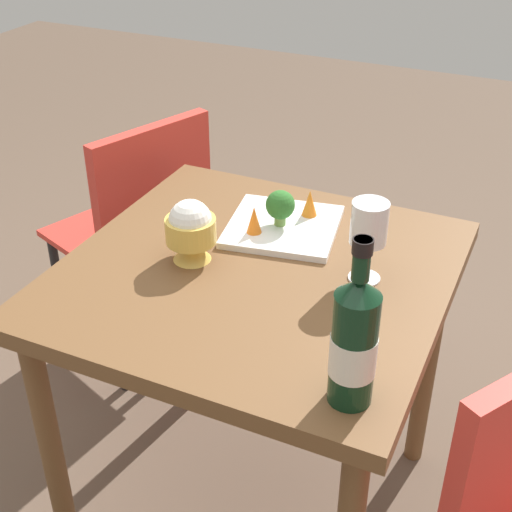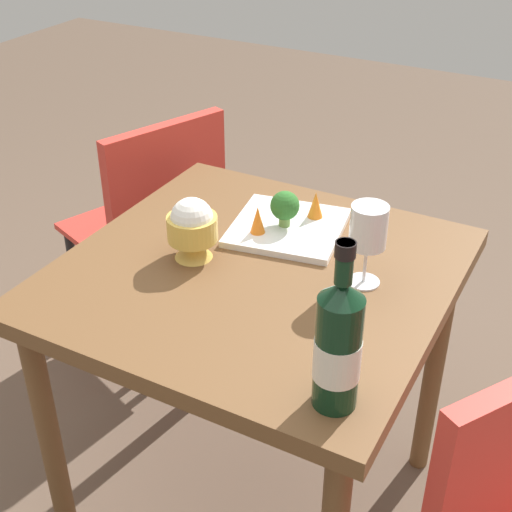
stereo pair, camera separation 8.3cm
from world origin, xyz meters
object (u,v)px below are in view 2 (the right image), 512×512
(wine_bottle, at_px, (338,345))
(carrot_garnish_right, at_px, (258,220))
(wine_glass, at_px, (368,229))
(rice_bowl, at_px, (192,227))
(broccoli_floret, at_px, (285,206))
(carrot_garnish_left, at_px, (316,205))
(serving_plate, at_px, (288,227))
(chair_by_wall, at_px, (156,216))

(wine_bottle, xyz_separation_m, carrot_garnish_right, (-0.41, -0.37, -0.07))
(wine_glass, height_order, rice_bowl, wine_glass)
(wine_glass, distance_m, rice_bowl, 0.38)
(broccoli_floret, xyz_separation_m, carrot_garnish_right, (0.06, -0.04, -0.02))
(wine_glass, xyz_separation_m, carrot_garnish_right, (-0.06, -0.28, -0.08))
(wine_glass, height_order, carrot_garnish_right, wine_glass)
(wine_bottle, relative_size, carrot_garnish_left, 4.79)
(wine_glass, xyz_separation_m, serving_plate, (-0.12, -0.24, -0.12))
(rice_bowl, bearing_deg, carrot_garnish_right, 148.20)
(wine_bottle, relative_size, rice_bowl, 2.17)
(wine_glass, relative_size, rice_bowl, 1.26)
(broccoli_floret, height_order, carrot_garnish_right, broccoli_floret)
(rice_bowl, relative_size, carrot_garnish_left, 2.20)
(chair_by_wall, relative_size, carrot_garnish_right, 13.07)
(rice_bowl, xyz_separation_m, broccoli_floret, (-0.20, 0.13, -0.01))
(serving_plate, distance_m, carrot_garnish_right, 0.09)
(serving_plate, xyz_separation_m, carrot_garnish_left, (-0.07, 0.04, 0.04))
(broccoli_floret, distance_m, carrot_garnish_left, 0.09)
(rice_bowl, distance_m, serving_plate, 0.25)
(chair_by_wall, distance_m, wine_glass, 0.95)
(rice_bowl, relative_size, serving_plate, 0.49)
(serving_plate, relative_size, carrot_garnish_left, 4.49)
(wine_bottle, bearing_deg, carrot_garnish_left, -152.72)
(wine_glass, distance_m, carrot_garnish_right, 0.30)
(rice_bowl, bearing_deg, broccoli_floret, 147.35)
(wine_bottle, xyz_separation_m, carrot_garnish_left, (-0.54, -0.28, -0.07))
(rice_bowl, relative_size, carrot_garnish_right, 2.18)
(carrot_garnish_right, bearing_deg, carrot_garnish_left, 146.82)
(wine_glass, height_order, carrot_garnish_left, wine_glass)
(chair_by_wall, distance_m, wine_bottle, 1.19)
(chair_by_wall, xyz_separation_m, carrot_garnish_right, (0.30, 0.52, 0.27))
(chair_by_wall, relative_size, serving_plate, 2.94)
(rice_bowl, relative_size, broccoli_floret, 1.65)
(wine_glass, bearing_deg, carrot_garnish_right, -101.44)
(chair_by_wall, bearing_deg, wine_bottle, -108.49)
(wine_glass, distance_m, serving_plate, 0.29)
(chair_by_wall, distance_m, rice_bowl, 0.69)
(chair_by_wall, bearing_deg, wine_glass, -93.70)
(wine_bottle, distance_m, rice_bowl, 0.53)
(wine_bottle, relative_size, broccoli_floret, 3.59)
(carrot_garnish_left, bearing_deg, wine_glass, 46.32)
(chair_by_wall, relative_size, broccoli_floret, 9.91)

